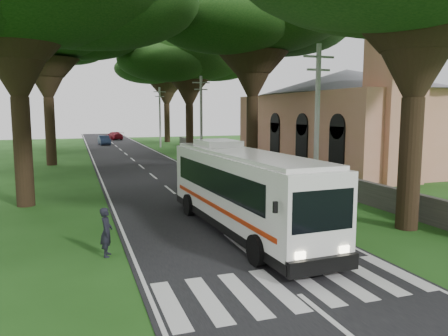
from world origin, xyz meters
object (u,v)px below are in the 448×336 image
Objects in this scene: pole_near at (317,126)px; distant_car_c at (114,136)px; distant_car_b at (104,140)px; pole_far at (160,116)px; coach_bus at (242,189)px; church at (347,111)px; pole_mid at (201,119)px; pedestrian at (106,232)px.

pole_near is 1.72× the size of distant_car_c.
distant_car_b is 11.23m from distant_car_c.
pole_near is at bearing -90.00° from pole_far.
coach_bus reaches higher than distant_car_b.
pole_far reaches higher than distant_car_b.
pole_far is 0.71× the size of coach_bus.
pole_far reaches higher than coach_bus.
pole_near is 58.12m from distant_car_c.
church reaches higher than pole_mid.
pole_mid is 38.26m from distant_car_c.
pole_far is 44.81m from pedestrian.
pole_mid is at bearing -11.27° from pedestrian.
church reaches higher than pole_far.
pole_far is (0.00, 20.00, 0.00)m from pole_mid.
pole_far is at bearing -48.59° from distant_car_b.
pole_far is at bearing -1.10° from pedestrian.
distant_car_b is (-6.89, 46.86, -3.49)m from pole_near.
pole_mid is (0.00, 20.00, 0.00)m from pole_near.
church is at bearing -37.70° from pedestrian.
distant_car_c is at bearing 111.78° from church.
pole_far reaches higher than pedestrian.
distant_car_c is 61.62m from pedestrian.
distant_car_c is (-4.53, 17.83, -3.48)m from pole_far.
coach_bus is 2.43× the size of distant_car_c.
church is 5.97× the size of distant_car_b.
distant_car_c is at bearing 87.08° from coach_bus.
pole_mid is at bearing -79.33° from distant_car_b.
church is at bearing 51.50° from pole_near.
distant_car_b is at bearing 8.32° from pedestrian.
pedestrian reaches higher than distant_car_b.
church is 45.73m from distant_car_c.
distant_car_c is at bearing 104.25° from pole_far.
pole_far is at bearing 116.82° from church.
pole_mid is (-12.36, 4.45, -0.73)m from church.
distant_car_b is 0.87× the size of distant_car_c.
pedestrian is at bearing 69.78° from distant_car_c.
pedestrian is (-10.11, -3.53, -3.34)m from pole_near.
distant_car_c is at bearing 74.19° from distant_car_b.
pole_far is at bearing 90.00° from pole_mid.
church is 29.75m from pedestrian.
pole_near is 1.99× the size of distant_car_b.
pole_near is at bearing -58.78° from pedestrian.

